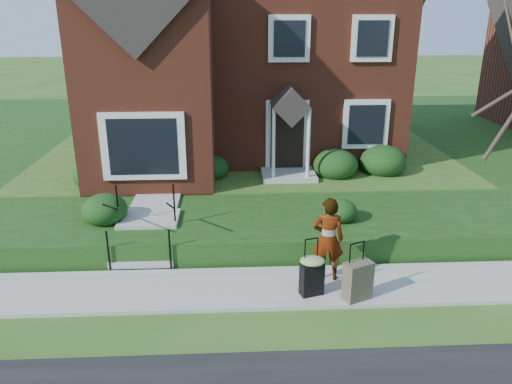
{
  "coord_description": "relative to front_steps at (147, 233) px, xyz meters",
  "views": [
    {
      "loc": [
        -0.5,
        -8.83,
        5.26
      ],
      "look_at": [
        0.05,
        2.0,
        1.38
      ],
      "focal_mm": 35.0,
      "sensor_mm": 36.0,
      "label": 1
    }
  ],
  "objects": [
    {
      "name": "ground",
      "position": [
        2.5,
        -1.84,
        -0.47
      ],
      "size": [
        120.0,
        120.0,
        0.0
      ],
      "primitive_type": "plane",
      "color": "#2D5119",
      "rests_on": "ground"
    },
    {
      "name": "woman",
      "position": [
        3.92,
        -1.59,
        0.49
      ],
      "size": [
        0.7,
        0.51,
        1.77
      ],
      "primitive_type": "imported",
      "rotation": [
        0.0,
        0.0,
        3.01
      ],
      "color": "#999999",
      "rests_on": "sidewalk"
    },
    {
      "name": "foundation_shrubs",
      "position": [
        2.91,
        3.07,
        0.57
      ],
      "size": [
        9.89,
        4.72,
        0.99
      ],
      "color": "black",
      "rests_on": "terrace"
    },
    {
      "name": "walkway",
      "position": [
        0.0,
        3.16,
        0.16
      ],
      "size": [
        1.2,
        6.0,
        0.06
      ],
      "primitive_type": "cube",
      "color": "#9E9B93",
      "rests_on": "terrace"
    },
    {
      "name": "suitcase_black",
      "position": [
        3.51,
        -2.2,
        0.06
      ],
      "size": [
        0.58,
        0.52,
        1.17
      ],
      "rotation": [
        0.0,
        0.0,
        0.29
      ],
      "color": "black",
      "rests_on": "sidewalk"
    },
    {
      "name": "front_steps",
      "position": [
        0.0,
        0.0,
        0.0
      ],
      "size": [
        1.4,
        2.02,
        1.5
      ],
      "color": "#9E9B93",
      "rests_on": "ground"
    },
    {
      "name": "suitcase_olive",
      "position": [
        4.37,
        -2.41,
        -0.01
      ],
      "size": [
        0.61,
        0.49,
        1.16
      ],
      "rotation": [
        0.0,
        0.0,
        0.42
      ],
      "color": "brown",
      "rests_on": "sidewalk"
    },
    {
      "name": "main_house",
      "position": [
        2.29,
        7.76,
        4.79
      ],
      "size": [
        10.4,
        10.2,
        9.4
      ],
      "color": "maroon",
      "rests_on": "terrace"
    },
    {
      "name": "sidewalk",
      "position": [
        2.5,
        -1.84,
        -0.43
      ],
      "size": [
        60.0,
        1.6,
        0.08
      ],
      "primitive_type": "cube",
      "color": "#9E9B93",
      "rests_on": "ground"
    },
    {
      "name": "terrace",
      "position": [
        6.5,
        9.06,
        -0.17
      ],
      "size": [
        44.0,
        20.0,
        0.6
      ],
      "primitive_type": "cube",
      "color": "#133C10",
      "rests_on": "ground"
    }
  ]
}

